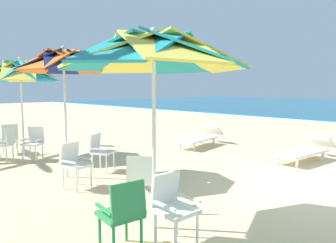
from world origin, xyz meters
TOP-DOWN VIEW (x-y plane):
  - ground_plane at (0.00, 0.00)m, footprint 80.00×80.00m
  - beach_umbrella_0 at (-0.94, -3.20)m, footprint 2.51×2.51m
  - plastic_chair_0 at (-1.59, -2.89)m, footprint 0.63×0.63m
  - plastic_chair_1 at (-0.68, -3.91)m, footprint 0.52×0.49m
  - plastic_chair_2 at (-0.45, -3.34)m, footprint 0.49×0.46m
  - beach_umbrella_1 at (-4.08, -2.90)m, footprint 1.99×1.99m
  - plastic_chair_3 at (-3.29, -3.13)m, footprint 0.55×0.53m
  - plastic_chair_4 at (-4.02, -2.12)m, footprint 0.62×0.60m
  - beach_umbrella_2 at (-6.86, -2.79)m, footprint 2.07×2.07m
  - plastic_chair_5 at (-6.55, -3.36)m, footprint 0.63×0.63m
  - plastic_chair_6 at (-7.50, -2.94)m, footprint 0.56×0.54m
  - plastic_chair_7 at (-6.22, -2.76)m, footprint 0.63×0.63m
  - sun_lounger_2 at (-1.22, 2.27)m, footprint 0.82×2.19m
  - sun_lounger_3 at (-4.51, 1.96)m, footprint 1.01×2.22m

SIDE VIEW (x-z plane):
  - ground_plane at x=0.00m, z-range 0.00..0.00m
  - sun_lounger_2 at x=-1.22m, z-range -0.03..0.59m
  - sun_lounger_3 at x=-4.51m, z-range -0.03..0.59m
  - plastic_chair_0 at x=-1.59m, z-range 0.06..0.93m
  - plastic_chair_1 at x=-0.68m, z-range 0.06..0.93m
  - plastic_chair_2 at x=-0.45m, z-range 0.06..0.93m
  - plastic_chair_3 at x=-3.29m, z-range 0.06..0.93m
  - plastic_chair_4 at x=-4.02m, z-range 0.06..0.93m
  - plastic_chair_5 at x=-6.55m, z-range 0.06..0.93m
  - plastic_chair_6 at x=-7.50m, z-range 0.06..0.93m
  - plastic_chair_7 at x=-6.22m, z-range 0.06..0.93m
  - beach_umbrella_2 at x=-6.86m, z-range 0.95..3.67m
  - beach_umbrella_0 at x=-0.94m, z-range 1.00..3.66m
  - beach_umbrella_1 at x=-4.08m, z-range 1.02..3.77m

